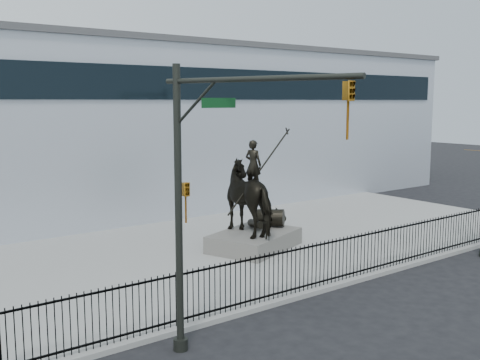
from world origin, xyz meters
TOP-DOWN VIEW (x-y plane):
  - ground at (0.00, 0.00)m, footprint 120.00×120.00m
  - plaza at (0.00, 7.00)m, footprint 30.00×12.00m
  - building at (0.00, 20.00)m, footprint 44.00×14.00m
  - picket_fence at (0.00, 1.25)m, footprint 22.10×0.10m
  - statue_plinth at (0.14, 6.24)m, footprint 4.29×3.62m
  - equestrian_statue at (0.21, 6.27)m, footprint 4.41×3.56m
  - traffic_signal_left at (-6.75, -0.62)m, footprint 1.52×4.84m

SIDE VIEW (x-z plane):
  - ground at x=0.00m, z-range 0.00..0.00m
  - plaza at x=0.00m, z-range 0.00..0.15m
  - statue_plinth at x=0.14m, z-range 0.15..0.83m
  - picket_fence at x=0.00m, z-range 0.15..1.65m
  - equestrian_statue at x=0.21m, z-range 0.29..4.25m
  - traffic_signal_left at x=-6.75m, z-range 0.53..7.53m
  - building at x=0.00m, z-range 0.00..9.00m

